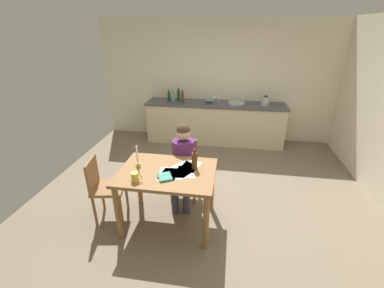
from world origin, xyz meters
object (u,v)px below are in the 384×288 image
(chair_at_table, at_px, (184,166))
(sink_unit, at_px, (236,103))
(bottle_oil, at_px, (169,96))
(candlestick, at_px, (138,161))
(wine_glass_by_kettle, at_px, (214,96))
(dining_table, at_px, (167,180))
(bottle_vinegar, at_px, (173,97))
(coffee_mug, at_px, (135,177))
(mixing_bowl, at_px, (209,100))
(chair_side_empty, at_px, (104,186))
(person_seated, at_px, (183,160))
(wine_bottle_on_table, at_px, (195,161))
(book_magazine, at_px, (165,177))
(stovetop_kettle, at_px, (265,101))
(wine_glass_near_sink, at_px, (219,97))
(bottle_wine_red, at_px, (179,95))
(bottle_sauce, at_px, (183,97))

(chair_at_table, height_order, sink_unit, sink_unit)
(sink_unit, distance_m, bottle_oil, 1.49)
(candlestick, bearing_deg, sink_unit, 66.09)
(wine_glass_by_kettle, bearing_deg, dining_table, -96.71)
(bottle_vinegar, bearing_deg, dining_table, -78.85)
(coffee_mug, height_order, bottle_vinegar, bottle_vinegar)
(chair_at_table, xyz_separation_m, bottle_vinegar, (-0.64, 2.11, 0.52))
(chair_at_table, distance_m, mixing_bowl, 2.22)
(chair_side_empty, bearing_deg, person_seated, 30.31)
(wine_bottle_on_table, distance_m, wine_glass_by_kettle, 2.83)
(wine_bottle_on_table, bearing_deg, candlestick, -174.74)
(coffee_mug, bearing_deg, book_magazine, 20.69)
(book_magazine, relative_size, wine_glass_by_kettle, 1.17)
(person_seated, xyz_separation_m, stovetop_kettle, (1.33, 2.27, 0.32))
(chair_at_table, distance_m, candlestick, 0.87)
(wine_bottle_on_table, xyz_separation_m, wine_glass_by_kettle, (0.02, 2.82, 0.11))
(person_seated, height_order, book_magazine, person_seated)
(dining_table, xyz_separation_m, bottle_oil, (-0.65, 2.83, 0.34))
(dining_table, relative_size, wine_glass_by_kettle, 7.67)
(dining_table, relative_size, stovetop_kettle, 5.37)
(coffee_mug, xyz_separation_m, wine_glass_by_kettle, (0.65, 3.21, 0.17))
(wine_bottle_on_table, xyz_separation_m, mixing_bowl, (-0.09, 2.73, 0.04))
(wine_glass_near_sink, bearing_deg, wine_bottle_on_table, -92.46)
(coffee_mug, relative_size, stovetop_kettle, 0.59)
(dining_table, bearing_deg, bottle_wine_red, 98.79)
(sink_unit, distance_m, wine_glass_by_kettle, 0.52)
(bottle_vinegar, distance_m, bottle_sauce, 0.23)
(coffee_mug, distance_m, wine_bottle_on_table, 0.74)
(person_seated, relative_size, wine_glass_by_kettle, 7.76)
(dining_table, height_order, bottle_vinegar, bottle_vinegar)
(book_magazine, bearing_deg, wine_glass_by_kettle, 57.88)
(chair_side_empty, height_order, candlestick, candlestick)
(sink_unit, bearing_deg, bottle_sauce, -175.95)
(bottle_wine_red, bearing_deg, chair_side_empty, -97.99)
(person_seated, height_order, bottle_oil, person_seated)
(bottle_vinegar, distance_m, mixing_bowl, 0.79)
(bottle_wine_red, distance_m, wine_glass_by_kettle, 0.79)
(chair_side_empty, distance_m, book_magazine, 0.92)
(bottle_oil, distance_m, stovetop_kettle, 2.08)
(chair_side_empty, bearing_deg, chair_at_table, 36.74)
(sink_unit, bearing_deg, person_seated, -107.90)
(person_seated, relative_size, bottle_oil, 4.84)
(bottle_oil, height_order, mixing_bowl, bottle_oil)
(wine_bottle_on_table, xyz_separation_m, stovetop_kettle, (1.10, 2.67, 0.10))
(book_magazine, distance_m, bottle_oil, 3.06)
(bottle_oil, bearing_deg, book_magazine, -77.35)
(chair_at_table, distance_m, wine_bottle_on_table, 0.73)
(chair_at_table, distance_m, book_magazine, 0.88)
(person_seated, relative_size, stovetop_kettle, 5.43)
(bottle_oil, bearing_deg, person_seated, -71.91)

